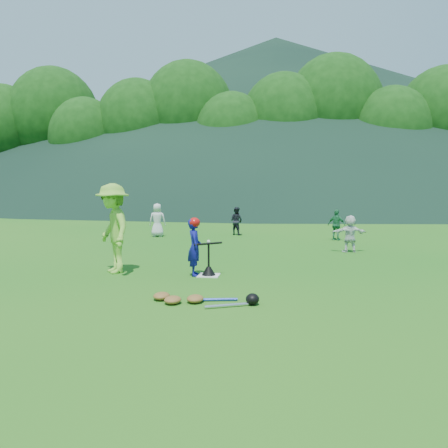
% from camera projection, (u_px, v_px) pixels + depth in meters
% --- Properties ---
extents(ground, '(120.00, 120.00, 0.00)m').
position_uv_depth(ground, '(209.00, 276.00, 9.35)').
color(ground, '#196216').
rests_on(ground, ground).
extents(home_plate, '(0.45, 0.45, 0.02)m').
position_uv_depth(home_plate, '(209.00, 275.00, 9.35)').
color(home_plate, silver).
rests_on(home_plate, ground).
extents(baseball, '(0.08, 0.08, 0.08)m').
position_uv_depth(baseball, '(209.00, 242.00, 9.29)').
color(baseball, white).
rests_on(baseball, batting_tee).
extents(batter_child, '(0.40, 0.51, 1.22)m').
position_uv_depth(batter_child, '(195.00, 247.00, 9.34)').
color(batter_child, navy).
rests_on(batter_child, ground).
extents(adult_coach, '(1.36, 1.46, 1.98)m').
position_uv_depth(adult_coach, '(113.00, 228.00, 9.62)').
color(adult_coach, '#7EC138').
rests_on(adult_coach, ground).
extents(fielder_a, '(0.67, 0.49, 1.26)m').
position_uv_depth(fielder_a, '(157.00, 220.00, 16.54)').
color(fielder_a, silver).
rests_on(fielder_a, ground).
extents(fielder_b, '(0.67, 0.62, 1.10)m').
position_uv_depth(fielder_b, '(236.00, 221.00, 17.13)').
color(fielder_b, black).
rests_on(fielder_b, ground).
extents(fielder_c, '(0.69, 0.55, 1.09)m').
position_uv_depth(fielder_c, '(337.00, 225.00, 15.41)').
color(fielder_c, '#227141').
rests_on(fielder_c, ground).
extents(fielder_d, '(1.04, 0.47, 1.08)m').
position_uv_depth(fielder_d, '(350.00, 234.00, 12.65)').
color(fielder_d, silver).
rests_on(fielder_d, ground).
extents(batting_tee, '(0.30, 0.30, 0.68)m').
position_uv_depth(batting_tee, '(209.00, 270.00, 9.34)').
color(batting_tee, black).
rests_on(batting_tee, home_plate).
extents(batter_gear, '(0.71, 0.33, 0.59)m').
position_uv_depth(batter_gear, '(195.00, 224.00, 9.29)').
color(batter_gear, red).
rests_on(batter_gear, ground).
extents(equipment_pile, '(1.80, 0.66, 0.19)m').
position_uv_depth(equipment_pile, '(195.00, 299.00, 7.20)').
color(equipment_pile, olive).
rests_on(equipment_pile, ground).
extents(outfield_fence, '(70.07, 0.08, 1.33)m').
position_uv_depth(outfield_fence, '(263.00, 200.00, 36.94)').
color(outfield_fence, gray).
rests_on(outfield_fence, ground).
extents(tree_line, '(70.04, 11.40, 14.82)m').
position_uv_depth(tree_line, '(269.00, 121.00, 42.02)').
color(tree_line, '#382314').
rests_on(tree_line, ground).
extents(distant_hills, '(155.00, 140.00, 32.00)m').
position_uv_depth(distant_hills, '(238.00, 122.00, 89.84)').
color(distant_hills, black).
rests_on(distant_hills, ground).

